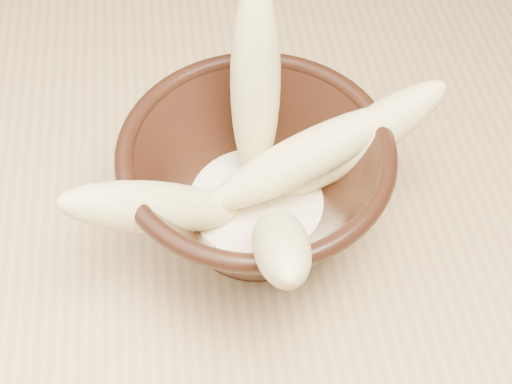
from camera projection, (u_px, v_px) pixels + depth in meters
table at (92, 252)px, 0.70m from camera, size 1.20×0.80×0.75m
bowl at (256, 185)px, 0.57m from camera, size 0.21×0.21×0.11m
milk_puddle at (256, 205)px, 0.59m from camera, size 0.12×0.12×0.02m
banana_upright at (255, 86)px, 0.55m from camera, size 0.05×0.09×0.18m
banana_left at (156, 207)px, 0.52m from camera, size 0.16×0.09×0.12m
banana_right at (358, 141)px, 0.56m from camera, size 0.16×0.06×0.12m
banana_across at (304, 158)px, 0.55m from camera, size 0.17×0.08×0.09m
banana_front at (280, 244)px, 0.49m from camera, size 0.05×0.16×0.15m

